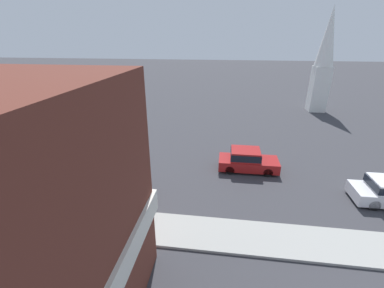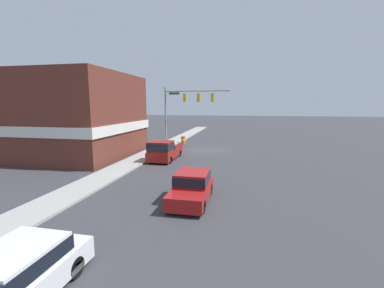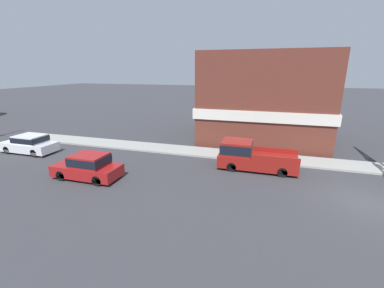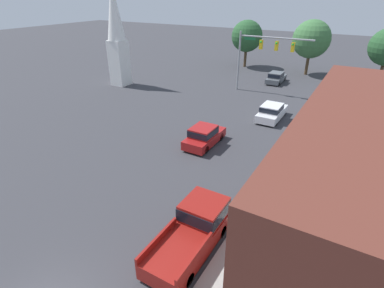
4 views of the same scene
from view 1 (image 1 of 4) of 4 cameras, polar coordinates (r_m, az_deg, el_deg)
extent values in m
plane|color=#38383D|center=(23.39, -31.26, -4.17)|extent=(200.00, 200.00, 0.00)
cylinder|color=black|center=(20.67, 15.91, -3.85)|extent=(0.22, 0.66, 0.66)
cylinder|color=black|center=(19.19, 16.52, -6.08)|extent=(0.22, 0.66, 0.66)
cylinder|color=black|center=(20.42, 8.40, -3.51)|extent=(0.22, 0.66, 0.66)
cylinder|color=black|center=(18.93, 8.41, -5.73)|extent=(0.22, 0.66, 0.66)
cube|color=maroon|center=(19.66, 12.38, -4.22)|extent=(1.90, 4.35, 0.72)
cube|color=maroon|center=(19.32, 11.79, -2.26)|extent=(1.74, 2.09, 0.73)
cube|color=black|center=(19.32, 11.79, -2.26)|extent=(1.76, 2.17, 0.51)
cylinder|color=black|center=(19.75, 33.32, -8.32)|extent=(0.22, 0.66, 0.66)
cylinder|color=black|center=(18.46, 35.43, -10.98)|extent=(0.22, 0.66, 0.66)
cylinder|color=black|center=(17.75, -16.74, -8.61)|extent=(0.22, 0.66, 0.66)
cylinder|color=black|center=(16.33, -19.42, -11.98)|extent=(0.22, 0.66, 0.66)
cylinder|color=black|center=(19.31, -25.93, -7.39)|extent=(0.22, 0.66, 0.66)
cylinder|color=black|center=(18.01, -29.13, -10.28)|extent=(0.22, 0.66, 0.66)
cube|color=maroon|center=(17.64, -23.11, -8.74)|extent=(2.12, 5.40, 0.85)
cube|color=maroon|center=(16.53, -19.14, -6.72)|extent=(2.02, 2.05, 0.94)
cube|color=black|center=(16.53, -19.14, -6.72)|extent=(2.04, 2.13, 0.66)
cube|color=maroon|center=(18.69, -25.02, -5.17)|extent=(0.12, 3.05, 0.35)
cube|color=maroon|center=(17.27, -28.44, -8.16)|extent=(0.12, 3.05, 0.35)
cube|color=white|center=(38.27, 26.32, 10.85)|extent=(2.07, 2.07, 5.77)
cone|color=white|center=(37.73, 28.10, 20.35)|extent=(2.27, 2.27, 7.06)
camera|label=2|loc=(25.61, 44.20, 7.41)|focal=24.00mm
camera|label=3|loc=(31.84, -9.52, 18.04)|focal=24.00mm
camera|label=4|loc=(19.30, -64.51, 16.76)|focal=28.00mm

